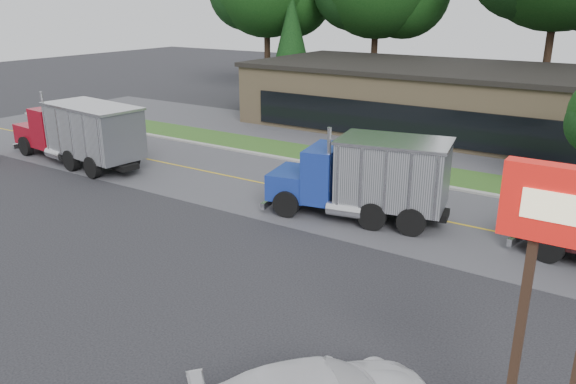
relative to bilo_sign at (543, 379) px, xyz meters
name	(u,v)px	position (x,y,z in m)	size (l,w,h in m)	color
ground	(201,276)	(-10.50, 2.50, -2.02)	(140.00, 140.00, 0.00)	#36363C
road	(335,199)	(-10.50, 11.50, -2.02)	(60.00, 8.00, 0.02)	slate
center_line	(335,199)	(-10.50, 11.50, -2.02)	(60.00, 0.12, 0.01)	gold
curb	(375,176)	(-10.50, 15.70, -2.02)	(60.00, 0.30, 0.12)	#9E9E99
grass_verge	(389,167)	(-10.50, 17.50, -2.02)	(60.00, 3.40, 0.03)	#2A561D
far_parking	(423,148)	(-10.50, 22.50, -2.02)	(60.00, 7.00, 0.02)	slate
strip_mall	(487,104)	(-8.50, 28.50, -0.02)	(32.00, 12.00, 4.00)	#9E8661
bilo_sign	(543,379)	(0.00, 0.00, 0.00)	(2.20, 1.90, 5.95)	#6B6054
evergreen_left	(291,41)	(-26.50, 32.50, 3.16)	(4.15, 4.15, 9.43)	#382619
dump_truck_red	(81,131)	(-24.69, 8.97, -0.21)	(9.84, 3.58, 3.36)	black
dump_truck_blue	(368,176)	(-8.31, 10.11, -0.22)	(7.50, 3.87, 3.36)	black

